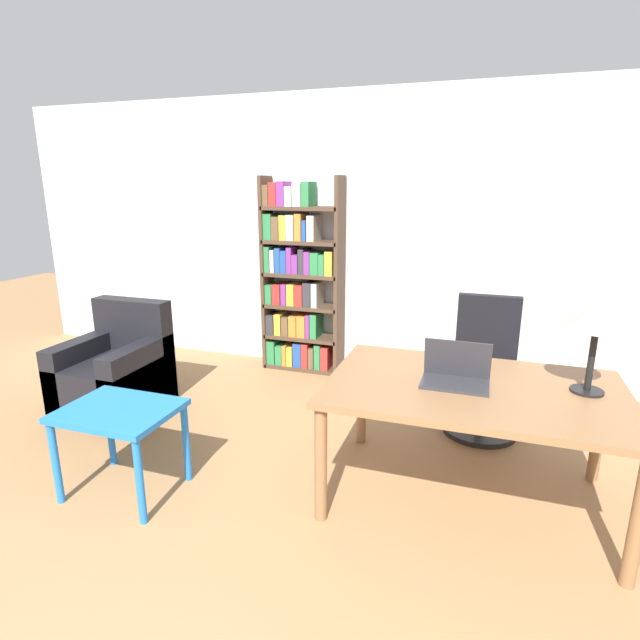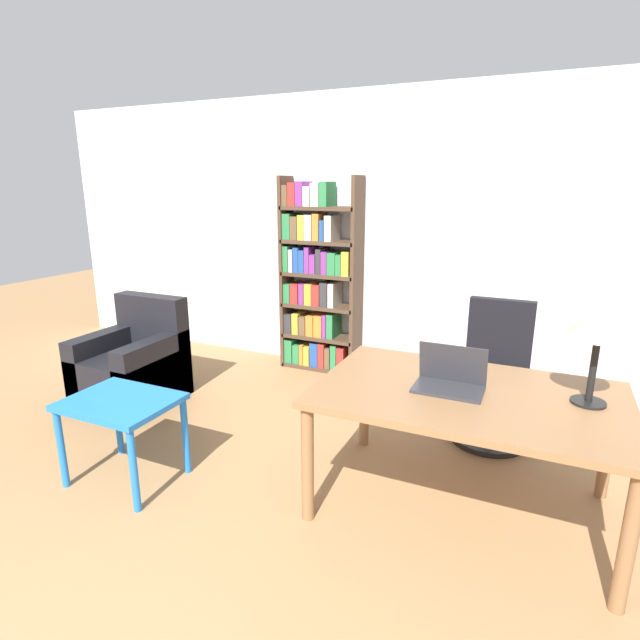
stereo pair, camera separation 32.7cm
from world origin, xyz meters
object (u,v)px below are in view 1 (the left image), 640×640
object	(u,v)px
laptop	(456,375)
side_table_blue	(120,421)
desk	(473,398)
table_lamp	(598,319)
armchair	(116,375)
bookshelf	(298,282)
office_chair	(484,373)

from	to	relation	value
laptop	side_table_blue	xyz separation A→B (m)	(-1.89, -0.59, -0.32)
desk	table_lamp	world-z (taller)	table_lamp
laptop	table_lamp	xyz separation A→B (m)	(0.70, 0.11, 0.37)
table_lamp	armchair	bearing A→B (deg)	175.78
laptop	table_lamp	world-z (taller)	table_lamp
armchair	bookshelf	xyz separation A→B (m)	(1.10, 1.42, 0.60)
office_chair	bookshelf	bearing A→B (deg)	156.30
office_chair	table_lamp	bearing A→B (deg)	-58.61
side_table_blue	armchair	size ratio (longest dim) A/B	0.74
laptop	bookshelf	distance (m)	2.44
laptop	office_chair	xyz separation A→B (m)	(0.16, 0.99, -0.33)
bookshelf	desk	bearing A→B (deg)	-45.29
armchair	bookshelf	bearing A→B (deg)	52.35
bookshelf	side_table_blue	bearing A→B (deg)	-95.66
table_lamp	bookshelf	size ratio (longest dim) A/B	0.27
desk	table_lamp	distance (m)	0.78
table_lamp	armchair	world-z (taller)	table_lamp
office_chair	side_table_blue	size ratio (longest dim) A/B	1.56
side_table_blue	laptop	bearing A→B (deg)	17.42
laptop	table_lamp	bearing A→B (deg)	8.64
side_table_blue	bookshelf	bearing A→B (deg)	84.34
desk	laptop	distance (m)	0.17
table_lamp	bookshelf	distance (m)	2.90
desk	office_chair	size ratio (longest dim) A/B	1.60
table_lamp	side_table_blue	size ratio (longest dim) A/B	0.78
office_chair	bookshelf	distance (m)	2.04
bookshelf	laptop	bearing A→B (deg)	-47.14
armchair	bookshelf	distance (m)	1.90
laptop	office_chair	size ratio (longest dim) A/B	0.37
table_lamp	side_table_blue	bearing A→B (deg)	-164.88
laptop	table_lamp	size ratio (longest dim) A/B	0.73
office_chair	armchair	xyz separation A→B (m)	(-2.92, -0.63, -0.15)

